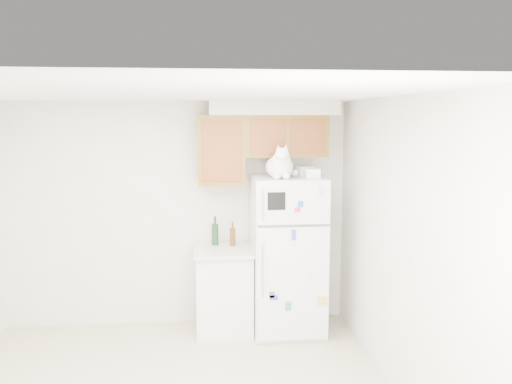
{
  "coord_description": "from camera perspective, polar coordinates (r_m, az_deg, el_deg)",
  "views": [
    {
      "loc": [
        0.24,
        -4.03,
        2.32
      ],
      "look_at": [
        0.85,
        1.55,
        1.55
      ],
      "focal_mm": 38.0,
      "sensor_mm": 36.0,
      "label": 1
    }
  ],
  "objects": [
    {
      "name": "storage_box_front",
      "position": [
        5.71,
        6.06,
        1.98
      ],
      "size": [
        0.17,
        0.14,
        0.09
      ],
      "primitive_type": "cube",
      "rotation": [
        0.0,
        0.0,
        -0.21
      ],
      "color": "white",
      "rests_on": "refrigerator"
    },
    {
      "name": "refrigerator",
      "position": [
        5.91,
        3.34,
        -6.61
      ],
      "size": [
        0.76,
        0.78,
        1.7
      ],
      "color": "white",
      "rests_on": "ground_plane"
    },
    {
      "name": "base_counter",
      "position": [
        6.01,
        -3.41,
        -10.2
      ],
      "size": [
        0.64,
        0.64,
        0.92
      ],
      "color": "white",
      "rests_on": "ground_plane"
    },
    {
      "name": "room_shell",
      "position": [
        4.33,
        -7.74,
        -0.87
      ],
      "size": [
        3.84,
        4.04,
        2.52
      ],
      "color": "white",
      "rests_on": "ground_plane"
    },
    {
      "name": "cat",
      "position": [
        5.6,
        2.57,
        2.81
      ],
      "size": [
        0.35,
        0.51,
        0.36
      ],
      "color": "white",
      "rests_on": "refrigerator"
    },
    {
      "name": "bottle_amber",
      "position": [
        5.99,
        -2.47,
        -4.41
      ],
      "size": [
        0.06,
        0.06,
        0.27
      ],
      "primitive_type": null,
      "color": "#593814",
      "rests_on": "base_counter"
    },
    {
      "name": "bottle_green",
      "position": [
        6.03,
        -4.33,
        -4.08
      ],
      "size": [
        0.07,
        0.07,
        0.32
      ],
      "primitive_type": null,
      "color": "#19381E",
      "rests_on": "base_counter"
    },
    {
      "name": "storage_box_back",
      "position": [
        5.88,
        5.16,
        2.21
      ],
      "size": [
        0.21,
        0.18,
        0.1
      ],
      "primitive_type": "cube",
      "rotation": [
        0.0,
        0.0,
        0.34
      ],
      "color": "white",
      "rests_on": "refrigerator"
    }
  ]
}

